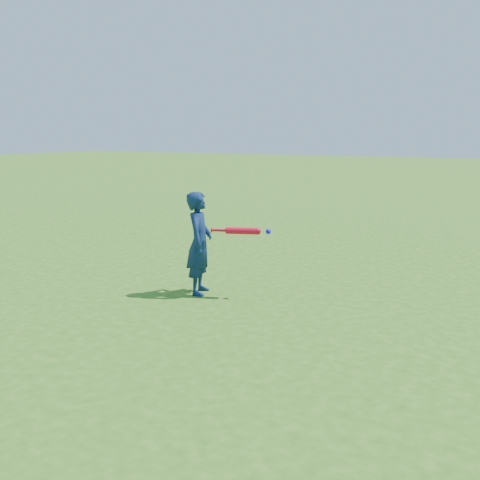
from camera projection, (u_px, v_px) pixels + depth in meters
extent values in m
plane|color=#2E6518|center=(260.00, 300.00, 6.33)|extent=(80.00, 80.00, 0.00)
imported|color=#0F2248|center=(199.00, 243.00, 6.50)|extent=(0.44, 0.53, 1.26)
cylinder|color=red|center=(212.00, 230.00, 6.40)|extent=(0.03, 0.06, 0.05)
cylinder|color=red|center=(219.00, 230.00, 6.38)|extent=(0.18, 0.09, 0.03)
cylinder|color=red|center=(242.00, 231.00, 6.34)|extent=(0.39, 0.20, 0.08)
sphere|color=red|center=(258.00, 231.00, 6.32)|extent=(0.08, 0.08, 0.08)
sphere|color=#140CD4|center=(268.00, 232.00, 6.30)|extent=(0.06, 0.06, 0.06)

